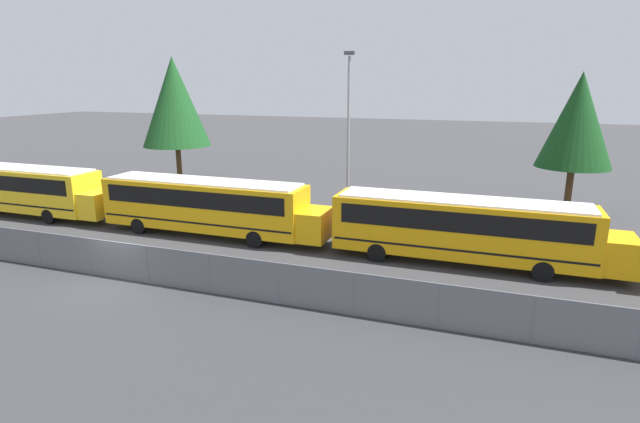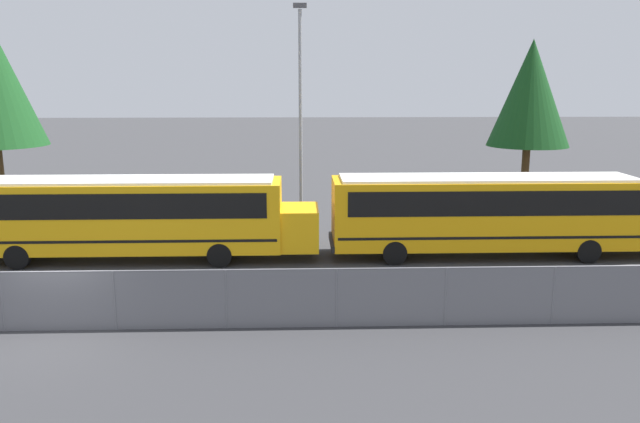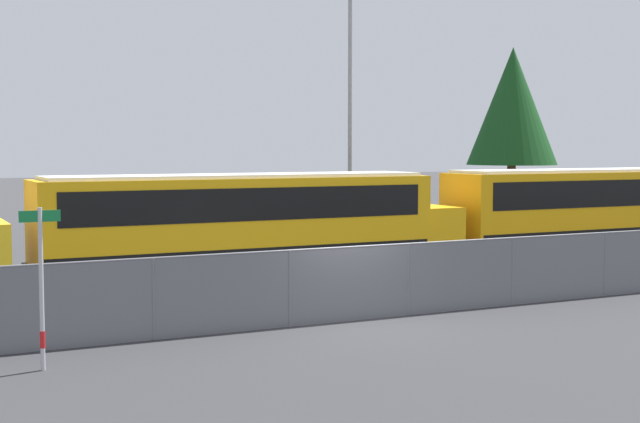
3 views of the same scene
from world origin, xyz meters
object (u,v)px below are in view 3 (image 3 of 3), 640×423
(school_bus_2, at_px, (248,217))
(school_bus_3, at_px, (599,204))
(light_pole, at_px, (350,107))
(street_sign, at_px, (41,284))
(tree_0, at_px, (512,107))

(school_bus_2, relative_size, school_bus_3, 1.00)
(school_bus_3, xyz_separation_m, light_pole, (-7.34, 5.46, 3.56))
(school_bus_2, bearing_deg, light_pole, 41.20)
(school_bus_3, height_order, street_sign, school_bus_3)
(street_sign, height_order, light_pole, light_pole)
(street_sign, relative_size, tree_0, 0.32)
(school_bus_3, distance_m, light_pole, 9.82)
(light_pole, distance_m, tree_0, 14.69)
(school_bus_2, distance_m, light_pole, 9.15)
(school_bus_2, distance_m, tree_0, 23.32)
(school_bus_3, relative_size, light_pole, 1.32)
(school_bus_3, height_order, tree_0, tree_0)
(school_bus_2, relative_size, light_pole, 1.32)
(school_bus_3, xyz_separation_m, street_sign, (-20.88, -8.51, -0.32))
(street_sign, bearing_deg, school_bus_3, 22.17)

